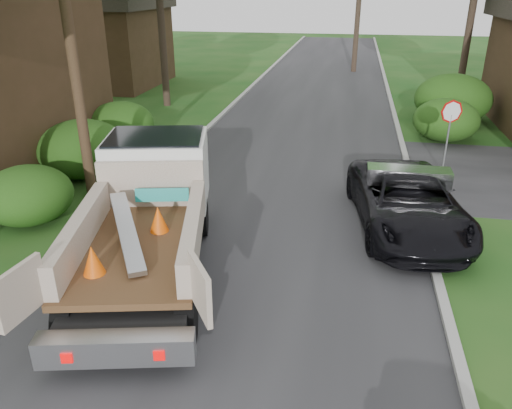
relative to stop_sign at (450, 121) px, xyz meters
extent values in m
plane|color=#164814|center=(-5.20, -9.00, -1.78)|extent=(120.00, 120.00, 0.00)
cube|color=#28282B|center=(-5.20, 1.00, -1.77)|extent=(8.00, 90.00, 0.02)
cube|color=#9E9E99|center=(-9.30, 1.00, -1.72)|extent=(0.20, 90.00, 0.12)
cube|color=#9E9E99|center=(-1.10, 1.00, -1.72)|extent=(0.20, 90.00, 0.12)
cylinder|color=slate|center=(0.00, 0.00, -0.78)|extent=(0.06, 0.06, 2.00)
cylinder|color=#B20A0A|center=(0.00, 0.00, 0.32)|extent=(0.71, 0.32, 0.76)
cylinder|color=#382619|center=(-10.70, -4.00, 3.22)|extent=(0.30, 0.30, 10.00)
cube|color=#3C2918|center=(-18.70, 13.00, 0.47)|extent=(7.00, 7.00, 4.50)
ellipsoid|color=#1A3C0E|center=(-11.40, -6.00, -1.01)|extent=(2.34, 2.34, 1.53)
ellipsoid|color=#1A3C0E|center=(-11.70, -2.50, -0.84)|extent=(2.86, 2.86, 1.87)
ellipsoid|color=#1A3C0E|center=(-12.00, 1.00, -0.93)|extent=(2.60, 2.60, 1.70)
ellipsoid|color=#1A3C0E|center=(0.60, 4.00, -0.93)|extent=(2.60, 2.60, 1.70)
ellipsoid|color=#1A3C0E|center=(1.30, 7.00, -0.67)|extent=(3.38, 3.38, 2.21)
cylinder|color=#2D2119|center=(-12.70, 8.00, 2.72)|extent=(0.36, 0.36, 9.00)
cylinder|color=#2D2119|center=(2.30, 11.00, 2.47)|extent=(0.36, 0.36, 8.50)
cylinder|color=black|center=(-8.72, -6.33, -1.29)|extent=(0.54, 1.03, 0.98)
cylinder|color=black|center=(-6.71, -5.86, -1.29)|extent=(0.54, 1.03, 0.98)
cylinder|color=black|center=(-7.78, -10.35, -1.29)|extent=(0.54, 1.03, 0.98)
cylinder|color=black|center=(-5.77, -9.88, -1.29)|extent=(0.54, 1.03, 0.98)
cube|color=black|center=(-7.27, -8.00, -1.10)|extent=(3.55, 6.63, 0.26)
cube|color=white|center=(-7.79, -5.78, -0.15)|extent=(2.77, 2.45, 1.68)
cube|color=black|center=(-7.79, -5.78, 0.45)|extent=(2.58, 2.25, 0.60)
cube|color=#472D19|center=(-7.10, -8.74, -0.69)|extent=(3.22, 4.35, 0.13)
cube|color=beige|center=(-7.54, -6.84, -0.09)|extent=(2.35, 0.65, 1.09)
cube|color=beige|center=(-8.15, -8.99, -0.31)|extent=(1.11, 3.66, 0.65)
cube|color=beige|center=(-6.04, -8.49, -0.31)|extent=(1.11, 3.66, 0.65)
cube|color=silver|center=(-6.56, -11.01, -1.18)|extent=(2.52, 0.94, 0.49)
cube|color=#B20505|center=(-7.21, -11.37, -1.18)|extent=(0.18, 0.08, 0.17)
cube|color=#B20505|center=(-5.83, -11.04, -1.18)|extent=(0.18, 0.08, 0.17)
cube|color=beige|center=(-7.92, -11.16, -0.20)|extent=(0.20, 0.98, 0.87)
cube|color=beige|center=(-5.28, -10.55, -0.20)|extent=(0.61, 0.87, 0.87)
cube|color=silver|center=(-7.33, -8.68, -0.32)|extent=(1.73, 2.57, 0.50)
cone|color=#F2590A|center=(-7.45, -9.83, -0.35)|extent=(0.47, 0.47, 0.54)
cone|color=#F2590A|center=(-6.93, -8.03, -0.35)|extent=(0.47, 0.47, 0.54)
cube|color=#148C84|center=(-7.21, -7.04, -0.25)|extent=(1.19, 0.37, 0.31)
imported|color=black|center=(-1.60, -4.50, -1.03)|extent=(3.25, 5.66, 1.49)
camera|label=1|loc=(-3.21, -16.75, 4.09)|focal=35.00mm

